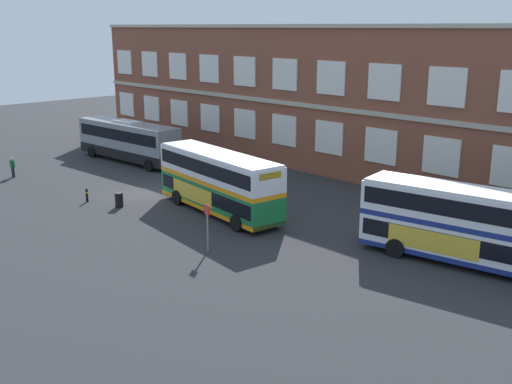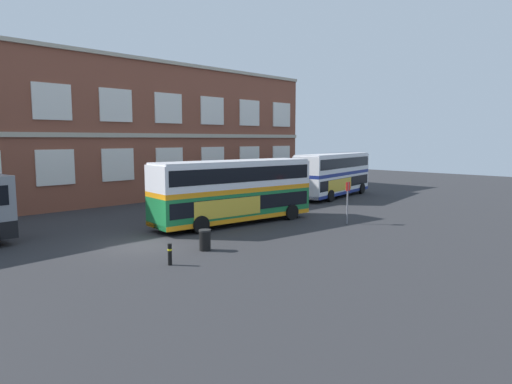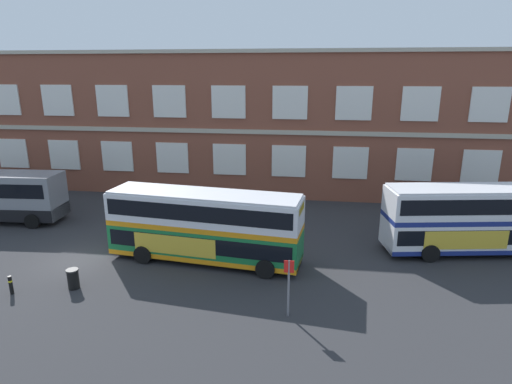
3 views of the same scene
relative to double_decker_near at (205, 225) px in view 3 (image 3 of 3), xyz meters
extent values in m
plane|color=#2B2B2D|center=(-7.37, 0.82, -2.15)|extent=(120.00, 120.00, 0.00)
cube|color=brown|center=(-6.16, 16.82, 3.83)|extent=(55.30, 8.00, 11.96)
cube|color=#B2A893|center=(-6.16, 12.74, 3.59)|extent=(55.30, 0.16, 0.36)
cube|color=#B2A893|center=(-6.16, 12.77, 9.96)|extent=(55.30, 0.28, 0.30)
cube|color=silver|center=(-21.24, 12.76, 1.20)|extent=(2.82, 0.12, 2.63)
cube|color=silver|center=(-16.21, 12.76, 1.20)|extent=(2.82, 0.12, 2.63)
cube|color=silver|center=(-11.19, 12.76, 1.20)|extent=(2.82, 0.12, 2.63)
cube|color=silver|center=(-6.16, 12.76, 1.20)|extent=(2.82, 0.12, 2.63)
cube|color=silver|center=(-1.13, 12.76, 1.20)|extent=(2.82, 0.12, 2.63)
cube|color=silver|center=(3.90, 12.76, 1.20)|extent=(2.82, 0.12, 2.63)
cube|color=silver|center=(8.92, 12.76, 1.20)|extent=(2.82, 0.12, 2.63)
cube|color=silver|center=(13.95, 12.76, 1.20)|extent=(2.82, 0.12, 2.63)
cube|color=silver|center=(18.98, 12.76, 1.20)|extent=(2.82, 0.12, 2.63)
cube|color=silver|center=(-21.24, 12.76, 5.98)|extent=(2.82, 0.12, 2.63)
cube|color=silver|center=(-16.21, 12.76, 5.98)|extent=(2.82, 0.12, 2.63)
cube|color=silver|center=(-11.19, 12.76, 5.98)|extent=(2.82, 0.12, 2.63)
cube|color=silver|center=(-6.16, 12.76, 5.98)|extent=(2.82, 0.12, 2.63)
cube|color=silver|center=(-1.13, 12.76, 5.98)|extent=(2.82, 0.12, 2.63)
cube|color=silver|center=(3.90, 12.76, 5.98)|extent=(2.82, 0.12, 2.63)
cube|color=silver|center=(8.92, 12.76, 5.98)|extent=(2.82, 0.12, 2.63)
cube|color=silver|center=(13.95, 12.76, 5.98)|extent=(2.82, 0.12, 2.63)
cube|color=silver|center=(18.98, 12.76, 5.98)|extent=(2.82, 0.12, 2.63)
cube|color=#197038|center=(0.00, 0.00, -0.92)|extent=(11.22, 3.82, 1.75)
cube|color=black|center=(0.00, 0.00, -0.71)|extent=(10.79, 3.81, 0.90)
cube|color=orange|center=(0.00, 0.00, 0.10)|extent=(11.22, 3.82, 0.30)
cube|color=silver|center=(0.00, 0.00, 1.03)|extent=(11.22, 3.82, 1.55)
cube|color=black|center=(0.00, 0.00, 1.10)|extent=(10.79, 3.81, 0.90)
cube|color=orange|center=(0.00, 0.00, -1.66)|extent=(11.22, 3.84, 0.28)
cube|color=silver|center=(0.00, 0.00, 1.86)|extent=(10.99, 3.69, 0.12)
cube|color=gold|center=(-1.46, -1.13, -0.84)|extent=(4.81, 0.59, 1.10)
cube|color=yellow|center=(5.43, -0.64, 1.45)|extent=(0.25, 1.65, 0.40)
cylinder|color=black|center=(3.67, -1.71, -1.63)|extent=(1.07, 0.44, 1.04)
cylinder|color=black|center=(3.97, 0.82, -1.63)|extent=(1.07, 0.44, 1.04)
cylinder|color=black|center=(-3.43, -0.88, -1.63)|extent=(1.07, 0.44, 1.04)
cylinder|color=black|center=(-3.13, 1.65, -1.63)|extent=(1.07, 0.44, 1.04)
cube|color=silver|center=(15.83, 3.40, -0.92)|extent=(11.27, 4.37, 1.75)
cube|color=black|center=(15.83, 3.40, -0.71)|extent=(10.85, 4.33, 0.90)
cube|color=navy|center=(15.83, 3.40, 0.10)|extent=(11.27, 4.37, 0.30)
cube|color=silver|center=(15.83, 3.40, 1.03)|extent=(11.27, 4.37, 1.55)
cube|color=black|center=(15.83, 3.40, 1.10)|extent=(10.85, 4.33, 0.90)
cube|color=navy|center=(15.83, 3.40, -1.66)|extent=(11.28, 4.39, 0.28)
cube|color=silver|center=(15.83, 3.40, 1.86)|extent=(11.04, 4.23, 0.12)
cube|color=gold|center=(14.75, 1.91, -0.84)|extent=(4.78, 0.84, 1.10)
cylinder|color=black|center=(12.79, 1.59, -1.63)|extent=(1.08, 0.49, 1.04)
cylinder|color=black|center=(12.37, 4.10, -1.63)|extent=(1.08, 0.49, 1.04)
cylinder|color=black|center=(-13.24, 3.40, -1.63)|extent=(1.06, 0.39, 1.04)
cylinder|color=black|center=(-13.42, 5.94, -1.63)|extent=(1.06, 0.39, 1.04)
cylinder|color=slate|center=(5.11, -5.18, -0.80)|extent=(0.10, 0.10, 2.70)
cube|color=red|center=(5.11, -5.20, 0.27)|extent=(0.44, 0.04, 0.56)
cylinder|color=black|center=(-5.75, -4.15, -1.67)|extent=(0.56, 0.56, 0.95)
cylinder|color=black|center=(-5.75, -4.15, -1.16)|extent=(0.60, 0.60, 0.08)
cylinder|color=black|center=(-8.47, -5.11, -1.67)|extent=(0.18, 0.18, 0.95)
cylinder|color=yellow|center=(-8.47, -5.11, -1.47)|extent=(0.19, 0.19, 0.08)
camera|label=1|loc=(29.61, -25.03, 9.93)|focal=42.34mm
camera|label=2|loc=(-19.37, -21.13, 3.28)|focal=31.63mm
camera|label=3|loc=(6.04, -21.99, 8.39)|focal=29.82mm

